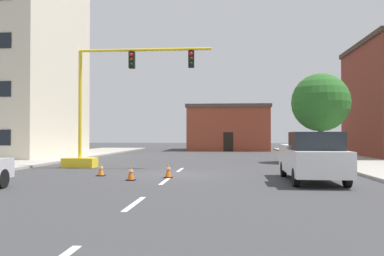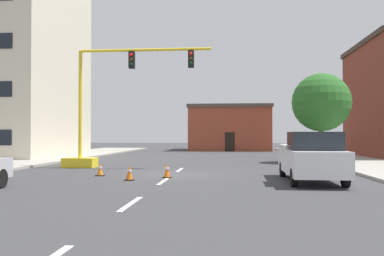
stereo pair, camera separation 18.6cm
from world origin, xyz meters
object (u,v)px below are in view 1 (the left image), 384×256
(tree_right_mid, at_px, (321,103))
(traffic_cone_roadside_c, at_px, (131,173))
(traffic_signal_gantry, at_px, (98,129))
(pickup_truck_white, at_px, (312,157))
(traffic_cone_roadside_b, at_px, (168,171))
(traffic_cone_roadside_a, at_px, (101,170))

(tree_right_mid, height_order, traffic_cone_roadside_c, tree_right_mid)
(traffic_signal_gantry, height_order, pickup_truck_white, traffic_signal_gantry)
(traffic_signal_gantry, xyz_separation_m, pickup_truck_white, (10.82, -6.28, -1.24))
(tree_right_mid, bearing_deg, pickup_truck_white, -104.10)
(pickup_truck_white, bearing_deg, traffic_cone_roadside_c, -178.43)
(traffic_cone_roadside_c, bearing_deg, tree_right_mid, 49.11)
(traffic_signal_gantry, height_order, tree_right_mid, traffic_signal_gantry)
(traffic_cone_roadside_b, xyz_separation_m, traffic_cone_roadside_c, (-1.40, -1.13, -0.01))
(traffic_signal_gantry, relative_size, tree_right_mid, 1.40)
(traffic_cone_roadside_a, relative_size, traffic_cone_roadside_b, 0.92)
(traffic_cone_roadside_a, distance_m, traffic_cone_roadside_b, 3.25)
(traffic_cone_roadside_c, bearing_deg, traffic_signal_gantry, 118.10)
(traffic_signal_gantry, xyz_separation_m, traffic_cone_roadside_c, (3.46, -6.48, -1.91))
(traffic_signal_gantry, xyz_separation_m, tree_right_mid, (13.76, 5.41, 1.87))
(pickup_truck_white, height_order, traffic_cone_roadside_a, pickup_truck_white)
(traffic_signal_gantry, bearing_deg, tree_right_mid, 21.47)
(traffic_cone_roadside_a, xyz_separation_m, traffic_cone_roadside_c, (1.80, -1.74, 0.01))
(tree_right_mid, distance_m, traffic_cone_roadside_b, 14.46)
(tree_right_mid, distance_m, traffic_cone_roadside_a, 16.24)
(pickup_truck_white, xyz_separation_m, traffic_cone_roadside_c, (-7.36, -0.20, -0.67))
(traffic_cone_roadside_a, bearing_deg, pickup_truck_white, -9.50)
(tree_right_mid, bearing_deg, traffic_cone_roadside_b, -129.59)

